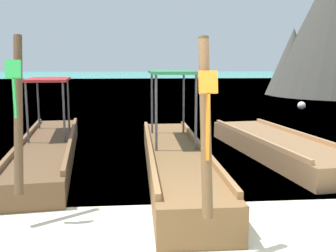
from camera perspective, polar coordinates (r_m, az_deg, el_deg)
The scene contains 5 objects.
sea_water at distance 65.98m, azimuth -4.45°, elevation 7.03°, with size 120.00×120.00×0.00m, color #2DB29E.
longtail_boat_green_ribbon at distance 9.55m, azimuth -17.13°, elevation -2.94°, with size 1.90×7.39×2.64m.
longtail_boat_orange_ribbon at distance 7.91m, azimuth 1.05°, elevation -4.69°, with size 1.15×7.01×2.53m.
longtail_boat_turquoise_ribbon at distance 9.84m, azimuth 15.76°, elevation -2.89°, with size 2.01×5.97×2.28m.
mooring_buoy_near at distance 20.44m, azimuth 18.93°, elevation 2.85°, with size 0.40×0.40×0.40m.
Camera 1 is at (-0.70, -3.72, 2.21)m, focal length 41.70 mm.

